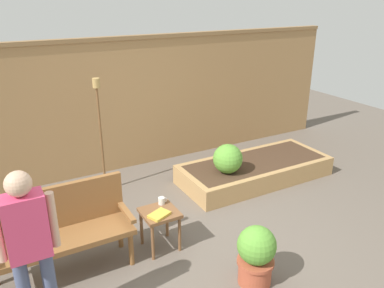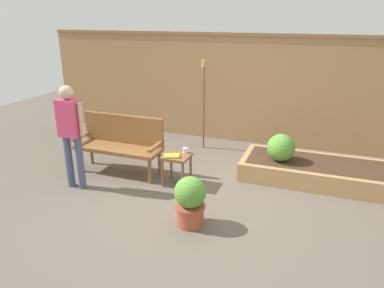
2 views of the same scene
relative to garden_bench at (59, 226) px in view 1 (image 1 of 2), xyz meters
The scene contains 11 objects.
ground_plane 1.55m from the garden_bench, 16.27° to the right, with size 14.00×14.00×0.00m, color #60564C.
fence_back 2.66m from the garden_bench, 57.48° to the left, with size 8.40×0.14×2.16m.
garden_bench is the anchor object (origin of this frame).
side_table 1.08m from the garden_bench, ahead, with size 0.40×0.40×0.48m.
cup_on_table 1.15m from the garden_bench, ahead, with size 0.11×0.07×0.08m.
book_on_table 1.05m from the garden_bench, 13.06° to the right, with size 0.23×0.16×0.03m, color gold.
potted_boxwood 2.03m from the garden_bench, 34.77° to the right, with size 0.39×0.39×0.65m.
raised_planter_bed 3.23m from the garden_bench, 13.38° to the left, with size 2.40×1.00×0.30m.
shrub_near_bench 2.59m from the garden_bench, 14.12° to the left, with size 0.43×0.43×0.43m.
tiki_torch 1.89m from the garden_bench, 58.83° to the left, with size 0.10×0.10×1.70m.
person_by_bench 0.93m from the garden_bench, 113.31° to the right, with size 0.47×0.20×1.56m.
Camera 1 is at (-1.84, -3.20, 2.77)m, focal length 36.05 mm.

